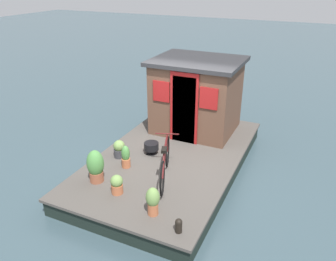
{
  "coord_description": "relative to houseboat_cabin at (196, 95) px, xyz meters",
  "views": [
    {
      "loc": [
        -6.39,
        -2.88,
        4.29
      ],
      "look_at": [
        -0.2,
        0.0,
        1.1
      ],
      "focal_mm": 36.08,
      "sensor_mm": 36.0,
      "label": 1
    }
  ],
  "objects": [
    {
      "name": "potted_plant_sage",
      "position": [
        -3.44,
        0.31,
        -0.77
      ],
      "size": [
        0.24,
        0.24,
        0.39
      ],
      "color": "#B2603D",
      "rests_on": "houseboat_deck"
    },
    {
      "name": "potted_plant_succulent",
      "position": [
        -3.26,
        0.92,
        -0.62
      ],
      "size": [
        0.35,
        0.35,
        0.7
      ],
      "color": "#935138",
      "rests_on": "houseboat_deck"
    },
    {
      "name": "charcoal_grill",
      "position": [
        -1.75,
        0.44,
        -0.79
      ],
      "size": [
        0.34,
        0.34,
        0.28
      ],
      "color": "black",
      "rests_on": "houseboat_deck"
    },
    {
      "name": "mooring_bollard",
      "position": [
        -3.94,
        -1.2,
        -0.83
      ],
      "size": [
        0.12,
        0.12,
        0.26
      ],
      "color": "black",
      "rests_on": "houseboat_deck"
    },
    {
      "name": "potted_plant_mint",
      "position": [
        -3.71,
        -0.61,
        -0.68
      ],
      "size": [
        0.25,
        0.25,
        0.55
      ],
      "color": "#B2603D",
      "rests_on": "houseboat_deck"
    },
    {
      "name": "houseboat_deck",
      "position": [
        -1.57,
        0.0,
        -1.18
      ],
      "size": [
        5.37,
        3.1,
        0.4
      ],
      "color": "#4C4742",
      "rests_on": "ground_plane"
    },
    {
      "name": "houseboat_cabin",
      "position": [
        0.0,
        0.0,
        0.0
      ],
      "size": [
        1.89,
        2.24,
        1.93
      ],
      "color": "brown",
      "rests_on": "houseboat_deck"
    },
    {
      "name": "ground_plane",
      "position": [
        -1.57,
        0.0,
        -1.38
      ],
      "size": [
        60.0,
        60.0,
        0.0
      ],
      "primitive_type": "plane",
      "color": "#384C54"
    },
    {
      "name": "potted_plant_lavender",
      "position": [
        -2.2,
        1.05,
        -0.77
      ],
      "size": [
        0.26,
        0.26,
        0.42
      ],
      "color": "#38383D",
      "rests_on": "houseboat_deck"
    },
    {
      "name": "potted_plant_thyme",
      "position": [
        -2.52,
        0.67,
        -0.73
      ],
      "size": [
        0.19,
        0.19,
        0.52
      ],
      "color": "#B2603D",
      "rests_on": "houseboat_deck"
    },
    {
      "name": "bicycle",
      "position": [
        -2.58,
        -0.31,
        -0.59
      ],
      "size": [
        1.68,
        0.71,
        0.82
      ],
      "color": "black",
      "rests_on": "houseboat_deck"
    }
  ]
}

